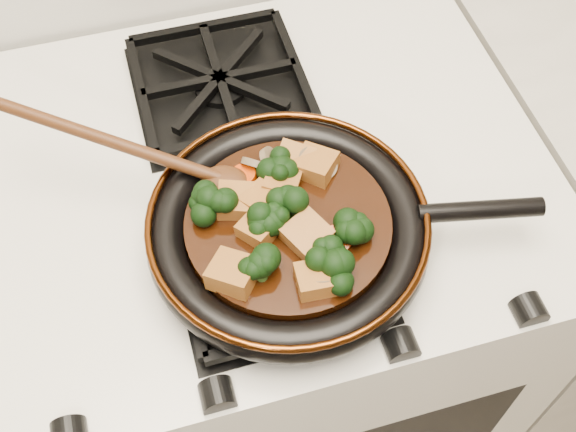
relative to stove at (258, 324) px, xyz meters
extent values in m
cube|color=beige|center=(0.00, 0.00, 0.00)|extent=(0.76, 0.60, 0.90)
cylinder|color=black|center=(0.02, -0.13, 0.48)|extent=(0.29, 0.29, 0.01)
torus|color=black|center=(0.02, -0.13, 0.49)|extent=(0.32, 0.32, 0.04)
torus|color=#47200A|center=(0.02, -0.13, 0.51)|extent=(0.31, 0.31, 0.01)
cylinder|color=black|center=(0.23, -0.17, 0.51)|extent=(0.14, 0.05, 0.02)
cylinder|color=black|center=(0.02, -0.13, 0.50)|extent=(0.23, 0.23, 0.02)
cube|color=#915821|center=(0.00, -0.11, 0.52)|extent=(0.05, 0.05, 0.02)
cube|color=#915821|center=(0.02, -0.08, 0.52)|extent=(0.06, 0.05, 0.03)
cube|color=#915821|center=(0.05, -0.06, 0.52)|extent=(0.06, 0.06, 0.03)
cube|color=#915821|center=(-0.03, -0.09, 0.52)|extent=(0.05, 0.05, 0.03)
cube|color=#915821|center=(-0.02, -0.13, 0.52)|extent=(0.06, 0.06, 0.03)
cube|color=#915821|center=(0.02, -0.21, 0.52)|extent=(0.04, 0.04, 0.03)
cube|color=#915821|center=(0.07, -0.07, 0.52)|extent=(0.06, 0.06, 0.03)
cube|color=#915821|center=(0.00, -0.10, 0.52)|extent=(0.06, 0.06, 0.03)
cube|color=#915821|center=(-0.06, -0.18, 0.52)|extent=(0.06, 0.07, 0.03)
cube|color=#915821|center=(0.03, -0.16, 0.52)|extent=(0.06, 0.06, 0.03)
cylinder|color=#C13505|center=(-0.03, -0.10, 0.51)|extent=(0.03, 0.03, 0.02)
cylinder|color=#C13505|center=(0.06, -0.17, 0.51)|extent=(0.03, 0.03, 0.02)
cylinder|color=#C13505|center=(0.05, -0.06, 0.51)|extent=(0.03, 0.03, 0.01)
cylinder|color=#C13505|center=(-0.01, -0.06, 0.51)|extent=(0.03, 0.03, 0.01)
cylinder|color=#C13505|center=(0.06, -0.17, 0.51)|extent=(0.03, 0.03, 0.02)
cylinder|color=brown|center=(0.06, -0.06, 0.52)|extent=(0.05, 0.04, 0.03)
cylinder|color=brown|center=(0.03, -0.21, 0.52)|extent=(0.04, 0.04, 0.03)
cylinder|color=brown|center=(0.02, -0.05, 0.52)|extent=(0.03, 0.04, 0.03)
cylinder|color=brown|center=(0.00, -0.05, 0.52)|extent=(0.05, 0.04, 0.04)
cylinder|color=brown|center=(0.08, -0.07, 0.52)|extent=(0.04, 0.04, 0.02)
ellipsoid|color=#41210D|center=(-0.03, -0.06, 0.51)|extent=(0.07, 0.06, 0.02)
cylinder|color=#41210D|center=(-0.15, 0.01, 0.55)|extent=(0.02, 0.02, 0.27)
camera|label=1|loc=(-0.10, -0.55, 1.17)|focal=45.00mm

